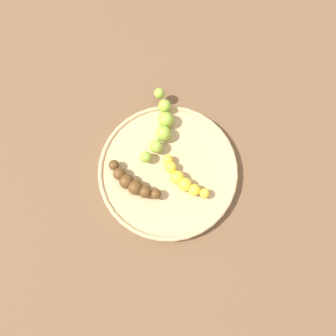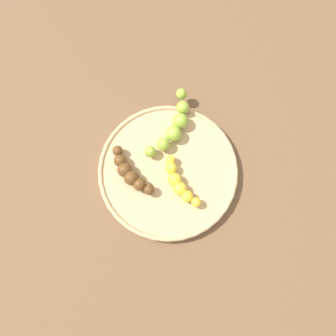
{
  "view_description": "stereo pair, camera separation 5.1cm",
  "coord_description": "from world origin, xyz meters",
  "px_view_note": "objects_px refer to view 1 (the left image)",
  "views": [
    {
      "loc": [
        -0.16,
        0.08,
        0.73
      ],
      "look_at": [
        0.0,
        0.0,
        0.04
      ],
      "focal_mm": 37.78,
      "sensor_mm": 36.0,
      "label": 1
    },
    {
      "loc": [
        -0.18,
        0.03,
        0.73
      ],
      "look_at": [
        0.0,
        0.0,
        0.04
      ],
      "focal_mm": 37.78,
      "sensor_mm": 36.0,
      "label": 2
    }
  ],
  "objects_px": {
    "fruit_bowl": "(168,171)",
    "banana_yellow": "(183,180)",
    "banana_overripe": "(132,183)",
    "banana_green": "(161,126)"
  },
  "relations": [
    {
      "from": "banana_green",
      "to": "banana_overripe",
      "type": "bearing_deg",
      "value": -105.09
    },
    {
      "from": "fruit_bowl",
      "to": "banana_green",
      "type": "xyz_separation_m",
      "value": [
        0.09,
        -0.03,
        0.02
      ]
    },
    {
      "from": "fruit_bowl",
      "to": "banana_green",
      "type": "distance_m",
      "value": 0.1
    },
    {
      "from": "banana_yellow",
      "to": "banana_overripe",
      "type": "xyz_separation_m",
      "value": [
        0.04,
        0.09,
        0.0
      ]
    },
    {
      "from": "banana_overripe",
      "to": "banana_green",
      "type": "bearing_deg",
      "value": -170.76
    },
    {
      "from": "banana_overripe",
      "to": "banana_yellow",
      "type": "bearing_deg",
      "value": 129.02
    },
    {
      "from": "fruit_bowl",
      "to": "banana_yellow",
      "type": "xyz_separation_m",
      "value": [
        -0.03,
        -0.02,
        0.02
      ]
    },
    {
      "from": "banana_green",
      "to": "fruit_bowl",
      "type": "bearing_deg",
      "value": -70.96
    },
    {
      "from": "banana_green",
      "to": "banana_overripe",
      "type": "distance_m",
      "value": 0.14
    },
    {
      "from": "banana_green",
      "to": "banana_overripe",
      "type": "xyz_separation_m",
      "value": [
        -0.08,
        0.11,
        -0.0
      ]
    }
  ]
}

